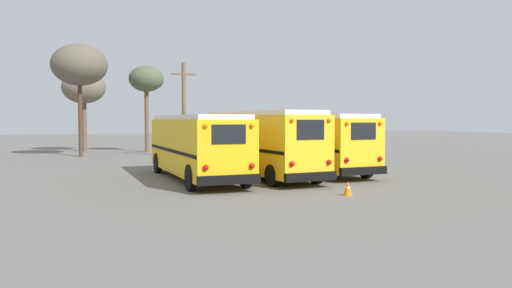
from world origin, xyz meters
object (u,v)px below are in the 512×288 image
at_px(school_bus_2, 304,141).
at_px(utility_pole, 184,108).
at_px(bare_tree_2, 79,65).
at_px(traffic_cone, 348,188).
at_px(bare_tree_0, 84,88).
at_px(school_bus_0, 196,144).
at_px(school_bus_1, 260,142).
at_px(bare_tree_1, 146,80).

height_order(school_bus_2, utility_pole, utility_pole).
relative_size(bare_tree_2, traffic_cone, 15.96).
xyz_separation_m(bare_tree_0, traffic_cone, (7.72, -31.15, -5.37)).
xyz_separation_m(school_bus_0, bare_tree_0, (-3.74, 24.24, 3.97)).
bearing_deg(school_bus_1, bare_tree_0, 106.04).
relative_size(school_bus_1, bare_tree_1, 1.31).
distance_m(school_bus_1, school_bus_2, 3.56).
height_order(school_bus_0, bare_tree_2, bare_tree_2).
bearing_deg(school_bus_0, school_bus_1, -1.03).
bearing_deg(bare_tree_2, school_bus_2, -56.19).
xyz_separation_m(school_bus_2, traffic_cone, (-2.50, -8.34, -1.42)).
bearing_deg(utility_pole, bare_tree_1, 101.34).
bearing_deg(bare_tree_1, bare_tree_0, 148.56).
relative_size(school_bus_2, bare_tree_2, 1.26).
height_order(bare_tree_0, bare_tree_2, bare_tree_2).
bearing_deg(utility_pole, bare_tree_0, 121.74).
relative_size(school_bus_2, traffic_cone, 20.09).
bearing_deg(bare_tree_1, school_bus_1, -84.70).
relative_size(school_bus_0, traffic_cone, 18.61).
bearing_deg(traffic_cone, school_bus_1, 96.15).
height_order(bare_tree_1, traffic_cone, bare_tree_1).
relative_size(bare_tree_1, traffic_cone, 14.00).
distance_m(bare_tree_1, bare_tree_2, 6.70).
xyz_separation_m(school_bus_2, bare_tree_1, (-5.21, 19.75, 4.57)).
bearing_deg(school_bus_1, traffic_cone, -83.85).
bearing_deg(traffic_cone, utility_pole, 93.37).
xyz_separation_m(school_bus_2, bare_tree_0, (-10.22, 22.81, 3.95)).
xyz_separation_m(utility_pole, traffic_cone, (1.21, -20.63, -3.41)).
xyz_separation_m(school_bus_0, bare_tree_2, (-4.37, 17.62, 5.29)).
distance_m(school_bus_1, bare_tree_2, 19.94).
distance_m(school_bus_0, bare_tree_2, 18.91).
distance_m(school_bus_0, school_bus_1, 3.24).
height_order(school_bus_1, school_bus_2, school_bus_1).
bearing_deg(school_bus_2, school_bus_0, -167.61).
bearing_deg(utility_pole, school_bus_1, -88.02).
height_order(school_bus_1, bare_tree_2, bare_tree_2).
xyz_separation_m(school_bus_1, bare_tree_0, (-6.98, 24.29, 3.89)).
relative_size(utility_pole, bare_tree_2, 0.82).
relative_size(school_bus_2, bare_tree_0, 1.52).
bearing_deg(bare_tree_1, school_bus_2, -75.23).
xyz_separation_m(bare_tree_0, bare_tree_2, (-0.62, -6.62, 1.32)).
distance_m(school_bus_0, traffic_cone, 8.10).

